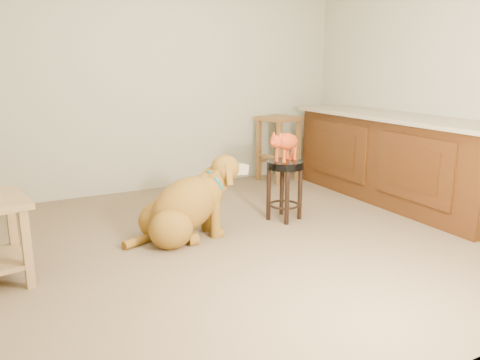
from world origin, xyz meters
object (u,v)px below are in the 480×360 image
golden_retriever (186,207)px  tabby_kitten (285,143)px  padded_stool (285,178)px  wood_stool (279,147)px

golden_retriever → tabby_kitten: (1.01, 0.04, 0.47)m
golden_retriever → padded_stool: bearing=0.7°
padded_stool → tabby_kitten: 0.34m
tabby_kitten → wood_stool: bearing=38.1°
wood_stool → tabby_kitten: (-0.79, -1.36, 0.32)m
wood_stool → golden_retriever: wood_stool is taller
tabby_kitten → golden_retriever: bearing=160.7°
padded_stool → wood_stool: 1.56m
padded_stool → golden_retriever: (-1.02, -0.04, -0.13)m
golden_retriever → tabby_kitten: 1.11m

